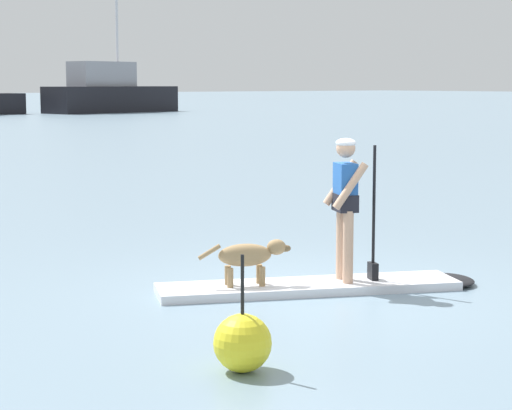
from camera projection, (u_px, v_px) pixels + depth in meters
ground_plane at (308, 291)px, 11.07m from camera, size 400.00×400.00×0.00m
paddleboard at (328, 286)px, 11.11m from camera, size 3.74×2.25×0.10m
person_paddler at (346, 199)px, 11.03m from camera, size 0.68×0.60×1.66m
dog at (249, 256)px, 10.86m from camera, size 1.01×0.52×0.52m
moored_boat_starboard at (110, 93)px, 76.63m from camera, size 11.78×5.39×10.14m
marker_buoy at (243, 343)px, 7.95m from camera, size 0.49×0.49×0.99m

